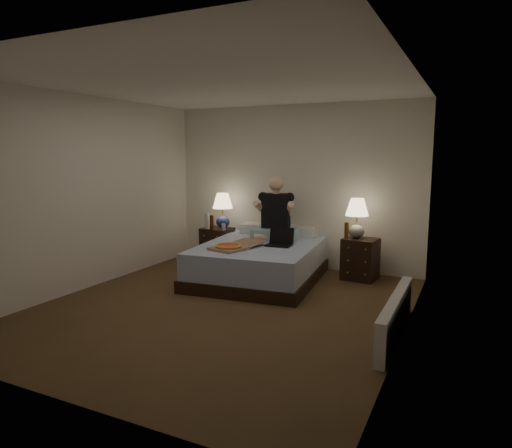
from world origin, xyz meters
The scene contains 19 objects.
floor centered at (0.00, 0.00, 0.00)m, with size 4.00×4.50×0.00m, color brown.
ceiling centered at (0.00, 0.00, 2.50)m, with size 4.00×4.50×0.00m, color white.
wall_back centered at (0.00, 2.25, 1.25)m, with size 4.00×2.50×0.00m, color silver.
wall_front centered at (0.00, -2.25, 1.25)m, with size 4.00×2.50×0.00m, color silver.
wall_left centered at (-2.00, 0.00, 1.25)m, with size 4.50×2.50×0.00m, color silver.
wall_right centered at (2.00, 0.00, 1.25)m, with size 4.50×2.50×0.00m, color silver.
bed centered at (-0.12, 1.31, 0.25)m, with size 1.53×2.04×0.51m, color #5B76B6.
nightstand_left centered at (-1.16, 1.87, 0.29)m, with size 0.44×0.40×0.57m, color black.
nightstand_right centered at (1.15, 1.89, 0.29)m, with size 0.45×0.40×0.58m, color black.
lamp_left centered at (-1.09, 1.93, 0.85)m, with size 0.32×0.32×0.56m, color navy, non-canonical shape.
lamp_right centered at (1.08, 1.91, 0.86)m, with size 0.32×0.32×0.56m, color #96968E, non-canonical shape.
water_bottle centered at (-1.28, 1.76, 0.70)m, with size 0.07×0.07×0.25m, color white.
soda_can centered at (-0.97, 1.74, 0.62)m, with size 0.07×0.07×0.10m, color #AAABA6.
beer_bottle_left centered at (-1.15, 1.69, 0.69)m, with size 0.06×0.06×0.23m, color #4E1C0B.
beer_bottle_right centered at (0.97, 1.80, 0.70)m, with size 0.06×0.06×0.23m, color #61320D.
person centered at (-0.07, 1.69, 0.97)m, with size 0.66×0.52×0.93m, color black, non-canonical shape.
laptop centered at (0.18, 1.25, 0.63)m, with size 0.34×0.28×0.24m, color black, non-canonical shape.
pizza_box centered at (-0.32, 0.73, 0.55)m, with size 0.40×0.76×0.08m, color #9E7C5F, non-canonical shape.
radiator centered at (1.93, -0.01, 0.20)m, with size 0.10×1.60×0.40m, color silver.
Camera 1 is at (2.54, -4.39, 1.75)m, focal length 32.00 mm.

